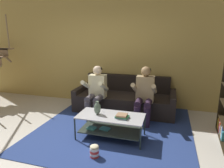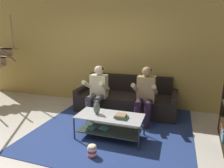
{
  "view_description": "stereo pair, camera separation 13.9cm",
  "coord_description": "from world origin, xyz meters",
  "px_view_note": "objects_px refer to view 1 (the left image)",
  "views": [
    {
      "loc": [
        1.52,
        -2.71,
        1.83
      ],
      "look_at": [
        0.47,
        0.88,
        0.92
      ],
      "focal_mm": 32.0,
      "sensor_mm": 36.0,
      "label": 1
    },
    {
      "loc": [
        1.65,
        -2.67,
        1.83
      ],
      "look_at": [
        0.47,
        0.88,
        0.92
      ],
      "focal_mm": 32.0,
      "sensor_mm": 36.0,
      "label": 2
    }
  ],
  "objects_px": {
    "coffee_table": "(110,123)",
    "vase": "(97,108)",
    "person_seated_right": "(144,93)",
    "person_seated_left": "(96,90)",
    "book_stack": "(122,116)",
    "popcorn_tub": "(94,151)",
    "couch": "(125,99)"
  },
  "relations": [
    {
      "from": "popcorn_tub",
      "to": "person_seated_left",
      "type": "bearing_deg",
      "value": 109.47
    },
    {
      "from": "vase",
      "to": "person_seated_right",
      "type": "bearing_deg",
      "value": 50.64
    },
    {
      "from": "vase",
      "to": "popcorn_tub",
      "type": "relative_size",
      "value": 1.2
    },
    {
      "from": "coffee_table",
      "to": "vase",
      "type": "xyz_separation_m",
      "value": [
        -0.24,
        -0.0,
        0.26
      ]
    },
    {
      "from": "person_seated_right",
      "to": "popcorn_tub",
      "type": "height_order",
      "value": "person_seated_right"
    },
    {
      "from": "vase",
      "to": "book_stack",
      "type": "bearing_deg",
      "value": -5.7
    },
    {
      "from": "person_seated_right",
      "to": "person_seated_left",
      "type": "bearing_deg",
      "value": -179.86
    },
    {
      "from": "coffee_table",
      "to": "popcorn_tub",
      "type": "distance_m",
      "value": 0.69
    },
    {
      "from": "person_seated_left",
      "to": "popcorn_tub",
      "type": "xyz_separation_m",
      "value": [
        0.55,
        -1.56,
        -0.53
      ]
    },
    {
      "from": "person_seated_right",
      "to": "vase",
      "type": "xyz_separation_m",
      "value": [
        -0.74,
        -0.9,
        -0.1
      ]
    },
    {
      "from": "person_seated_left",
      "to": "vase",
      "type": "distance_m",
      "value": 0.97
    },
    {
      "from": "couch",
      "to": "vase",
      "type": "relative_size",
      "value": 9.81
    },
    {
      "from": "coffee_table",
      "to": "person_seated_left",
      "type": "bearing_deg",
      "value": 124.02
    },
    {
      "from": "vase",
      "to": "book_stack",
      "type": "height_order",
      "value": "vase"
    },
    {
      "from": "vase",
      "to": "book_stack",
      "type": "xyz_separation_m",
      "value": [
        0.47,
        -0.05,
        -0.08
      ]
    },
    {
      "from": "couch",
      "to": "person_seated_left",
      "type": "bearing_deg",
      "value": -134.66
    },
    {
      "from": "couch",
      "to": "coffee_table",
      "type": "distance_m",
      "value": 1.45
    },
    {
      "from": "person_seated_right",
      "to": "vase",
      "type": "relative_size",
      "value": 4.86
    },
    {
      "from": "person_seated_right",
      "to": "popcorn_tub",
      "type": "distance_m",
      "value": 1.74
    },
    {
      "from": "book_stack",
      "to": "popcorn_tub",
      "type": "bearing_deg",
      "value": -114.9
    },
    {
      "from": "couch",
      "to": "popcorn_tub",
      "type": "relative_size",
      "value": 11.74
    },
    {
      "from": "vase",
      "to": "popcorn_tub",
      "type": "distance_m",
      "value": 0.82
    },
    {
      "from": "book_stack",
      "to": "popcorn_tub",
      "type": "xyz_separation_m",
      "value": [
        -0.28,
        -0.61,
        -0.36
      ]
    },
    {
      "from": "person_seated_left",
      "to": "popcorn_tub",
      "type": "height_order",
      "value": "person_seated_left"
    },
    {
      "from": "person_seated_right",
      "to": "vase",
      "type": "bearing_deg",
      "value": -129.36
    },
    {
      "from": "couch",
      "to": "popcorn_tub",
      "type": "distance_m",
      "value": 2.12
    },
    {
      "from": "person_seated_right",
      "to": "vase",
      "type": "distance_m",
      "value": 1.17
    },
    {
      "from": "couch",
      "to": "popcorn_tub",
      "type": "height_order",
      "value": "couch"
    },
    {
      "from": "person_seated_left",
      "to": "popcorn_tub",
      "type": "bearing_deg",
      "value": -70.53
    },
    {
      "from": "couch",
      "to": "person_seated_left",
      "type": "relative_size",
      "value": 2.07
    },
    {
      "from": "vase",
      "to": "book_stack",
      "type": "distance_m",
      "value": 0.48
    },
    {
      "from": "couch",
      "to": "vase",
      "type": "distance_m",
      "value": 1.49
    }
  ]
}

